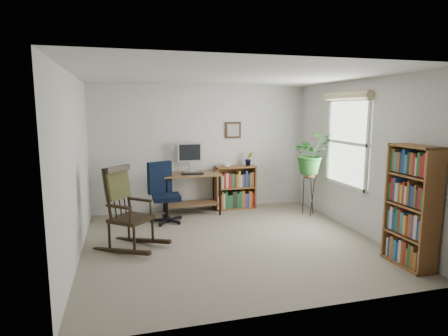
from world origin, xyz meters
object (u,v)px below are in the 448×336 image
object	(u,v)px
desk	(191,193)
tall_bookshelf	(412,206)
low_bookshelf	(235,187)
office_chair	(166,192)
rocking_chair	(131,208)

from	to	relation	value
desk	tall_bookshelf	distance (m)	3.79
desk	low_bookshelf	world-z (taller)	low_bookshelf
desk	tall_bookshelf	xyz separation A→B (m)	(2.20, -3.07, 0.37)
desk	office_chair	size ratio (longest dim) A/B	1.00
office_chair	rocking_chair	xyz separation A→B (m)	(-0.61, -1.12, 0.06)
rocking_chair	tall_bookshelf	world-z (taller)	tall_bookshelf
rocking_chair	tall_bookshelf	size ratio (longest dim) A/B	0.78
desk	low_bookshelf	bearing A→B (deg)	7.66
low_bookshelf	tall_bookshelf	world-z (taller)	tall_bookshelf
desk	office_chair	world-z (taller)	office_chair
low_bookshelf	desk	bearing A→B (deg)	-172.34
office_chair	low_bookshelf	xyz separation A→B (m)	(1.41, 0.57, -0.11)
office_chair	low_bookshelf	distance (m)	1.53
low_bookshelf	tall_bookshelf	distance (m)	3.46
desk	rocking_chair	size ratio (longest dim) A/B	0.90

